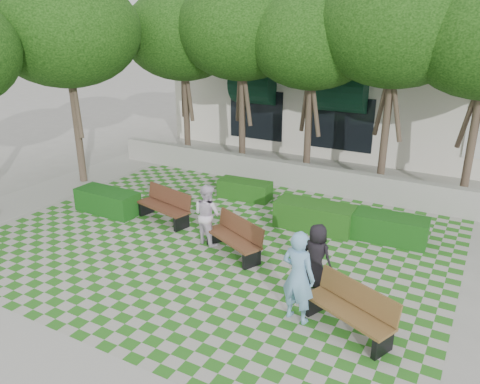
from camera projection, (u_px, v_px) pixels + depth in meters
The scene contains 17 objects.
ground at pixel (194, 259), 11.75m from camera, with size 90.00×90.00×0.00m, color gray.
lawn at pixel (215, 243), 12.57m from camera, with size 12.00×12.00×0.00m, color #2B721E.
sidewalk_south at pixel (36, 375), 7.90m from camera, with size 16.00×2.00×0.01m, color #9E9B93.
sidewalk_west at pixel (35, 197), 15.86m from camera, with size 2.00×12.00×0.01m, color #9E9B93.
retaining_wall at pixel (292, 175), 16.68m from camera, with size 15.00×0.36×0.90m, color #9E9B93.
bench_east at pixel (351, 310), 8.90m from camera, with size 1.93×1.29×0.96m.
bench_mid at pixel (235, 238), 11.86m from camera, with size 1.88×1.30×0.94m.
bench_west at pixel (165, 206), 13.82m from camera, with size 1.94×1.03×0.97m.
hedge_east at pixel (388, 228), 12.64m from camera, with size 2.06×0.82×0.72m, color #144612.
hedge_midright at pixel (314, 216), 13.32m from camera, with size 2.21×0.88×0.77m, color #1B4B14.
hedge_midleft at pixel (245, 190), 15.63m from camera, with size 1.76×0.71×0.62m, color #1A4C14.
hedge_west at pixel (108, 201), 14.48m from camera, with size 2.04×0.82×0.71m, color #124512.
person_blue at pixel (298, 277), 9.07m from camera, with size 0.71×0.46×1.94m, color #76ACD7.
person_dark at pixel (317, 256), 10.34m from camera, with size 0.73×0.47×1.49m, color black.
person_white at pixel (207, 214), 12.34m from camera, with size 0.80×0.62×1.64m, color silver.
tree_row at pixel (243, 34), 15.68m from camera, with size 17.70×13.40×7.41m.
building at pixel (378, 90), 21.99m from camera, with size 18.00×8.92×5.15m.
Camera 1 is at (6.10, -8.55, 5.66)m, focal length 35.00 mm.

